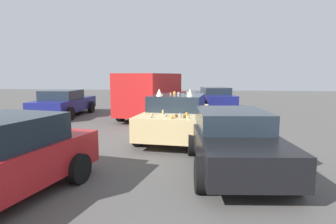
{
  "coord_description": "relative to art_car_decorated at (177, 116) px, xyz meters",
  "views": [
    {
      "loc": [
        -9.48,
        -0.87,
        2.17
      ],
      "look_at": [
        0.0,
        0.3,
        0.9
      ],
      "focal_mm": 30.16,
      "sensor_mm": 36.0,
      "label": 1
    }
  ],
  "objects": [
    {
      "name": "parked_sedan_near_right",
      "position": [
        8.77,
        -1.65,
        -0.07
      ],
      "size": [
        4.48,
        2.65,
        1.36
      ],
      "rotation": [
        0.0,
        0.0,
        0.21
      ],
      "color": "navy",
      "rests_on": "ground"
    },
    {
      "name": "ground_plane",
      "position": [
        -0.03,
        0.0,
        -0.76
      ],
      "size": [
        60.0,
        60.0,
        0.0
      ],
      "primitive_type": "plane",
      "color": "#514F4C"
    },
    {
      "name": "parked_van_near_left",
      "position": [
        4.52,
        1.71,
        0.49
      ],
      "size": [
        5.36,
        2.75,
        2.23
      ],
      "rotation": [
        0.0,
        0.0,
        -0.15
      ],
      "color": "#B21919",
      "rests_on": "ground"
    },
    {
      "name": "parked_sedan_far_right",
      "position": [
        4.44,
        6.35,
        -0.06
      ],
      "size": [
        4.6,
        2.14,
        1.38
      ],
      "rotation": [
        0.0,
        0.0,
        0.03
      ],
      "color": "navy",
      "rests_on": "ground"
    },
    {
      "name": "parked_sedan_behind_left",
      "position": [
        -3.07,
        -1.58,
        -0.06
      ],
      "size": [
        4.13,
        2.27,
        1.34
      ],
      "rotation": [
        0.0,
        0.0,
        3.25
      ],
      "color": "black",
      "rests_on": "ground"
    },
    {
      "name": "art_car_decorated",
      "position": [
        0.0,
        0.0,
        0.0
      ],
      "size": [
        4.46,
        2.41,
        1.72
      ],
      "rotation": [
        0.0,
        0.0,
        3.05
      ],
      "color": "#D8BC7F",
      "rests_on": "ground"
    },
    {
      "name": "parked_sedan_row_back_far",
      "position": [
        8.73,
        1.66,
        -0.01
      ],
      "size": [
        4.7,
        2.73,
        1.49
      ],
      "rotation": [
        0.0,
        0.0,
        2.91
      ],
      "color": "red",
      "rests_on": "ground"
    }
  ]
}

